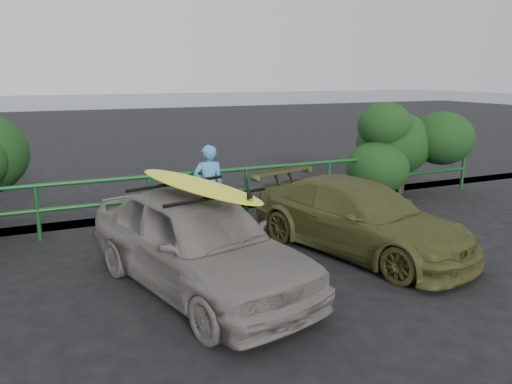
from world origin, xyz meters
TOP-DOWN VIEW (x-y plane):
  - ground at (0.00, 0.00)m, footprint 80.00×80.00m
  - ocean at (0.00, 60.00)m, footprint 200.00×200.00m
  - guardrail at (0.00, 5.00)m, footprint 14.00×0.08m
  - shrub_right at (5.00, 5.50)m, footprint 3.20×2.40m
  - sedan at (-1.02, 1.90)m, footprint 2.62×4.33m
  - olive_vehicle at (1.89, 2.28)m, footprint 2.73×4.32m
  - man at (0.04, 4.57)m, footprint 0.63×0.46m
  - roof_rack at (-1.02, 1.90)m, footprint 1.73×1.41m
  - surfboard at (-1.02, 1.90)m, footprint 1.27×2.82m

SIDE VIEW (x-z plane):
  - ground at x=0.00m, z-range 0.00..0.00m
  - ocean at x=0.00m, z-range 0.00..0.00m
  - guardrail at x=0.00m, z-range 0.00..1.04m
  - olive_vehicle at x=1.89m, z-range 0.00..1.17m
  - sedan at x=-1.02m, z-range 0.00..1.38m
  - man at x=0.04m, z-range 0.00..1.61m
  - shrub_right at x=5.00m, z-range 0.00..2.12m
  - roof_rack at x=-1.02m, z-range 1.38..1.43m
  - surfboard at x=-1.02m, z-range 1.43..1.51m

